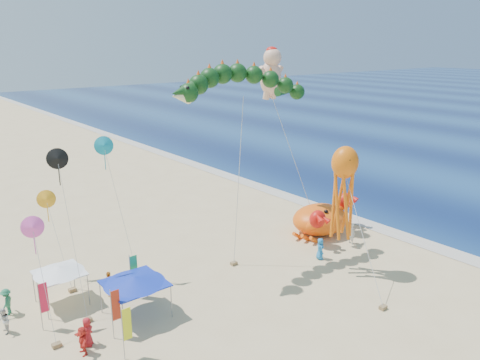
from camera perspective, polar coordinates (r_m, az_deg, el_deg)
name	(u,v)px	position (r m, az deg, el deg)	size (l,w,h in m)	color
ground	(275,258)	(38.26, 4.28, -9.51)	(320.00, 320.00, 0.00)	#D1B784
foam_strip	(366,224)	(46.69, 15.12, -5.16)	(320.00, 320.00, 0.00)	silver
crab_inflatable	(321,218)	(43.13, 9.85, -4.61)	(7.35, 5.82, 3.22)	#F85A0D
dragon_kite	(241,89)	(34.50, 0.18, 11.09)	(12.22, 3.07, 14.84)	black
cherub_kite	(271,72)	(41.31, 3.84, 13.00)	(5.05, 3.67, 16.40)	#F0B392
octopus_kite	(344,185)	(34.63, 12.52, -0.65)	(3.34, 6.51, 9.66)	orange
canopy_blue	(134,280)	(30.49, -12.74, -11.85)	(3.83, 3.83, 2.71)	gray
canopy_white	(59,270)	(33.18, -21.22, -10.20)	(3.19, 3.19, 2.71)	gray
feather_flags	(105,299)	(29.82, -16.15, -13.74)	(6.44, 5.71, 3.20)	gray
beachgoers	(131,295)	(32.13, -13.18, -13.53)	(27.20, 8.35, 1.86)	beige
small_kites	(65,195)	(32.23, -20.55, -1.71)	(7.39, 9.33, 10.58)	black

